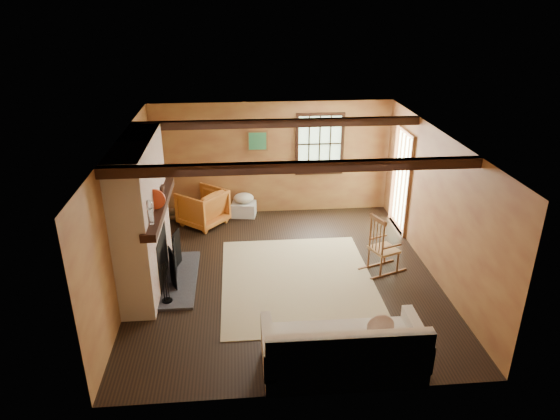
{
  "coord_description": "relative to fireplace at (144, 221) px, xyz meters",
  "views": [
    {
      "loc": [
        -0.72,
        -7.29,
        4.39
      ],
      "look_at": [
        -0.04,
        0.4,
        1.04
      ],
      "focal_mm": 32.0,
      "sensor_mm": 36.0,
      "label": 1
    }
  ],
  "objects": [
    {
      "name": "firewood_pile",
      "position": [
        0.36,
        2.46,
        -0.97
      ],
      "size": [
        0.73,
        0.13,
        0.27
      ],
      "color": "#503B22",
      "rests_on": "ground"
    },
    {
      "name": "sofa",
      "position": [
        2.73,
        -2.41,
        -0.81
      ],
      "size": [
        2.02,
        0.91,
        0.81
      ],
      "rotation": [
        0.0,
        0.0,
        -0.01
      ],
      "color": "beige",
      "rests_on": "ground"
    },
    {
      "name": "basket_pillow",
      "position": [
        1.6,
        2.55,
        -0.7
      ],
      "size": [
        0.52,
        0.48,
        0.22
      ],
      "primitive_type": "ellipsoid",
      "rotation": [
        0.0,
        0.0,
        -0.37
      ],
      "color": "beige",
      "rests_on": "laundry_basket"
    },
    {
      "name": "laundry_basket",
      "position": [
        1.6,
        2.55,
        -0.95
      ],
      "size": [
        0.56,
        0.46,
        0.3
      ],
      "primitive_type": "cube",
      "rotation": [
        0.0,
        0.0,
        -0.17
      ],
      "color": "silver",
      "rests_on": "ground"
    },
    {
      "name": "rocking_chair",
      "position": [
        3.89,
        0.02,
        -0.67
      ],
      "size": [
        0.84,
        0.63,
        1.04
      ],
      "rotation": [
        0.0,
        0.0,
        1.94
      ],
      "color": "tan",
      "rests_on": "ground"
    },
    {
      "name": "armchair",
      "position": [
        0.75,
        2.18,
        -0.73
      ],
      "size": [
        1.16,
        1.15,
        0.76
      ],
      "primitive_type": "imported",
      "rotation": [
        0.0,
        0.0,
        -2.27
      ],
      "color": "#BF6026",
      "rests_on": "ground"
    },
    {
      "name": "fireplace",
      "position": [
        0.0,
        0.0,
        0.0
      ],
      "size": [
        1.02,
        2.3,
        2.4
      ],
      "color": "#AD6143",
      "rests_on": "ground"
    },
    {
      "name": "room_envelope",
      "position": [
        2.45,
        0.26,
        0.53
      ],
      "size": [
        5.02,
        5.52,
        2.44
      ],
      "color": "#A4733A",
      "rests_on": "ground"
    },
    {
      "name": "rug",
      "position": [
        2.43,
        -0.2,
        -1.1
      ],
      "size": [
        2.5,
        3.0,
        0.01
      ],
      "primitive_type": "cube",
      "color": "tan",
      "rests_on": "ground"
    },
    {
      "name": "ground",
      "position": [
        2.23,
        0.0,
        -1.1
      ],
      "size": [
        5.5,
        5.5,
        0.0
      ],
      "primitive_type": "plane",
      "color": "black",
      "rests_on": "ground"
    }
  ]
}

